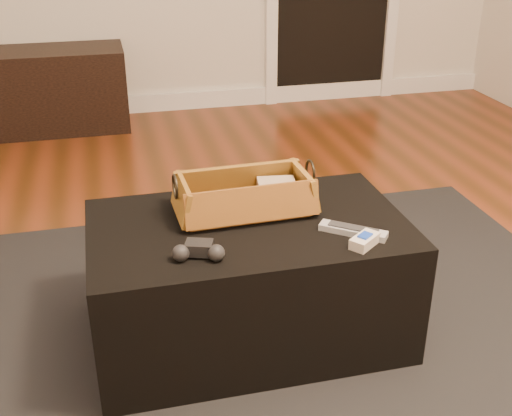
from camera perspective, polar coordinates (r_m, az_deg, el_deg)
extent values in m
cube|color=brown|center=(2.19, -1.80, -12.64)|extent=(5.00, 5.50, 0.01)
cube|color=white|center=(4.61, -9.12, 9.21)|extent=(5.00, 0.04, 0.12)
cube|color=black|center=(4.36, -20.17, 9.67)|extent=(1.30, 0.45, 0.51)
cube|color=black|center=(2.21, -0.32, -11.81)|extent=(2.60, 2.00, 0.01)
cube|color=black|center=(2.12, -0.66, -6.39)|extent=(1.00, 0.60, 0.42)
cube|color=black|center=(2.06, -1.50, 0.09)|extent=(0.24, 0.09, 0.02)
cube|color=tan|center=(2.13, 1.82, 1.62)|extent=(0.13, 0.10, 0.07)
cube|color=#8C5F1F|center=(2.09, -1.01, -0.14)|extent=(0.40, 0.20, 0.02)
cube|color=#8D5F1F|center=(2.15, -1.70, 2.51)|extent=(0.43, 0.05, 0.11)
cube|color=#935521|center=(1.97, -0.28, 0.32)|extent=(0.43, 0.05, 0.11)
cube|color=#AA7826|center=(2.12, 4.37, 2.08)|extent=(0.05, 0.21, 0.11)
cube|color=#A87225|center=(2.02, -6.66, 0.79)|extent=(0.05, 0.21, 0.11)
torus|color=black|center=(2.11, 4.84, 3.25)|extent=(0.01, 0.08, 0.08)
torus|color=black|center=(2.00, -7.20, 1.90)|extent=(0.01, 0.08, 0.08)
cube|color=black|center=(1.84, -5.08, -3.54)|extent=(0.09, 0.08, 0.04)
sphere|color=black|center=(1.82, -6.71, -4.01)|extent=(0.06, 0.06, 0.05)
sphere|color=black|center=(1.81, -3.55, -4.01)|extent=(0.06, 0.06, 0.05)
cube|color=#B8BBC1|center=(1.97, 8.62, -2.02)|extent=(0.19, 0.16, 0.02)
cube|color=#272729|center=(1.97, 8.64, -1.71)|extent=(0.14, 0.12, 0.00)
cube|color=beige|center=(1.91, 9.63, -2.90)|extent=(0.11, 0.10, 0.03)
cube|color=blue|center=(1.90, 9.67, -2.43)|extent=(0.05, 0.05, 0.01)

